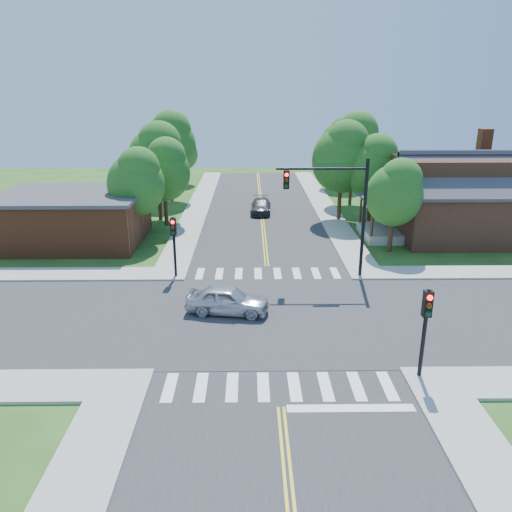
{
  "coord_description": "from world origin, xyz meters",
  "views": [
    {
      "loc": [
        -1.09,
        -22.76,
        10.92
      ],
      "look_at": [
        -0.77,
        3.17,
        2.2
      ],
      "focal_mm": 35.0,
      "sensor_mm": 36.0,
      "label": 1
    }
  ],
  "objects_px": {
    "signal_mast_ne": "(336,199)",
    "car_silver": "(227,300)",
    "signal_pole_nw": "(174,236)",
    "house_ne": "(464,194)",
    "signal_pole_se": "(426,317)",
    "car_dgrey": "(261,207)"
  },
  "relations": [
    {
      "from": "signal_pole_nw",
      "to": "house_ne",
      "type": "bearing_deg",
      "value": 22.69
    },
    {
      "from": "signal_pole_se",
      "to": "car_silver",
      "type": "bearing_deg",
      "value": 141.96
    },
    {
      "from": "signal_pole_se",
      "to": "car_dgrey",
      "type": "xyz_separation_m",
      "value": [
        -5.69,
        27.7,
        -2.02
      ]
    },
    {
      "from": "car_silver",
      "to": "signal_pole_nw",
      "type": "bearing_deg",
      "value": 43.1
    },
    {
      "from": "signal_mast_ne",
      "to": "house_ne",
      "type": "height_order",
      "value": "signal_mast_ne"
    },
    {
      "from": "house_ne",
      "to": "car_dgrey",
      "type": "bearing_deg",
      "value": 152.71
    },
    {
      "from": "signal_mast_ne",
      "to": "car_silver",
      "type": "relative_size",
      "value": 1.62
    },
    {
      "from": "signal_mast_ne",
      "to": "house_ne",
      "type": "xyz_separation_m",
      "value": [
        11.19,
        8.65,
        -1.52
      ]
    },
    {
      "from": "signal_pole_nw",
      "to": "house_ne",
      "type": "relative_size",
      "value": 0.29
    },
    {
      "from": "signal_mast_ne",
      "to": "signal_pole_nw",
      "type": "bearing_deg",
      "value": -179.93
    },
    {
      "from": "signal_mast_ne",
      "to": "car_dgrey",
      "type": "height_order",
      "value": "signal_mast_ne"
    },
    {
      "from": "signal_pole_se",
      "to": "house_ne",
      "type": "relative_size",
      "value": 0.29
    },
    {
      "from": "house_ne",
      "to": "car_dgrey",
      "type": "distance_m",
      "value": 17.31
    },
    {
      "from": "signal_pole_se",
      "to": "car_dgrey",
      "type": "height_order",
      "value": "signal_pole_se"
    },
    {
      "from": "signal_pole_se",
      "to": "car_dgrey",
      "type": "distance_m",
      "value": 28.35
    },
    {
      "from": "signal_mast_ne",
      "to": "signal_pole_nw",
      "type": "height_order",
      "value": "signal_mast_ne"
    },
    {
      "from": "house_ne",
      "to": "car_dgrey",
      "type": "xyz_separation_m",
      "value": [
        -15.2,
        7.84,
        -2.69
      ]
    },
    {
      "from": "signal_mast_ne",
      "to": "car_silver",
      "type": "xyz_separation_m",
      "value": [
        -6.16,
        -5.07,
        -4.13
      ]
    },
    {
      "from": "house_ne",
      "to": "signal_pole_nw",
      "type": "bearing_deg",
      "value": -157.31
    },
    {
      "from": "signal_pole_nw",
      "to": "house_ne",
      "type": "xyz_separation_m",
      "value": [
        20.71,
        8.66,
        0.67
      ]
    },
    {
      "from": "car_silver",
      "to": "car_dgrey",
      "type": "height_order",
      "value": "car_silver"
    },
    {
      "from": "signal_mast_ne",
      "to": "car_silver",
      "type": "height_order",
      "value": "signal_mast_ne"
    }
  ]
}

